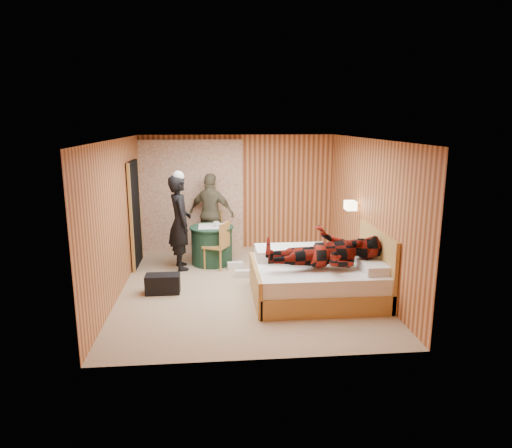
{
  "coord_description": "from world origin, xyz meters",
  "views": [
    {
      "loc": [
        -0.52,
        -7.43,
        2.79
      ],
      "look_at": [
        0.19,
        0.2,
        1.05
      ],
      "focal_mm": 32.0,
      "sensor_mm": 36.0,
      "label": 1
    }
  ],
  "objects": [
    {
      "name": "cup_table",
      "position": [
        -0.49,
        1.3,
        0.81
      ],
      "size": [
        0.14,
        0.14,
        0.1
      ],
      "primitive_type": "imported",
      "rotation": [
        0.0,
        0.0,
        -0.2
      ],
      "color": "silver",
      "rests_on": "round_table"
    },
    {
      "name": "chair_near",
      "position": [
        -0.44,
        1.03,
        0.53
      ],
      "size": [
        0.55,
        0.55,
        0.91
      ],
      "rotation": [
        0.0,
        0.0,
        -2.01
      ],
      "color": "tan",
      "rests_on": "floor"
    },
    {
      "name": "wall_left",
      "position": [
        -2.1,
        0.0,
        1.25
      ],
      "size": [
        0.02,
        5.0,
        2.5
      ],
      "primitive_type": "cube",
      "color": "#D0864F",
      "rests_on": "floor"
    },
    {
      "name": "ceiling",
      "position": [
        0.0,
        0.0,
        2.5
      ],
      "size": [
        4.2,
        5.0,
        0.01
      ],
      "primitive_type": "cube",
      "color": "silver",
      "rests_on": "wall_back"
    },
    {
      "name": "round_table",
      "position": [
        -0.59,
        1.35,
        0.39
      ],
      "size": [
        0.86,
        0.86,
        0.77
      ],
      "color": "#1D402E",
      "rests_on": "floor"
    },
    {
      "name": "chair_far",
      "position": [
        -0.58,
        2.03,
        0.54
      ],
      "size": [
        0.46,
        0.46,
        0.93
      ],
      "rotation": [
        0.0,
        0.0,
        -0.1
      ],
      "color": "tan",
      "rests_on": "floor"
    },
    {
      "name": "book_lower",
      "position": [
        1.88,
        0.14,
        0.52
      ],
      "size": [
        0.22,
        0.26,
        0.02
      ],
      "primitive_type": "imported",
      "rotation": [
        0.0,
        0.0,
        0.3
      ],
      "color": "silver",
      "rests_on": "nightstand"
    },
    {
      "name": "man_on_bed",
      "position": [
        1.15,
        -0.84,
        0.98
      ],
      "size": [
        0.86,
        0.67,
        1.77
      ],
      "primitive_type": "imported",
      "rotation": [
        0.0,
        1.57,
        0.0
      ],
      "color": "maroon",
      "rests_on": "bed"
    },
    {
      "name": "sneaker_left",
      "position": [
        -0.15,
        0.96,
        0.07
      ],
      "size": [
        0.31,
        0.16,
        0.13
      ],
      "primitive_type": "cube",
      "rotation": [
        0.0,
        0.0,
        0.11
      ],
      "color": "silver",
      "rests_on": "floor"
    },
    {
      "name": "doorway",
      "position": [
        -2.06,
        1.4,
        1.02
      ],
      "size": [
        0.06,
        0.9,
        2.05
      ],
      "primitive_type": "cube",
      "color": "black",
      "rests_on": "floor"
    },
    {
      "name": "curtain",
      "position": [
        -1.0,
        2.43,
        1.2
      ],
      "size": [
        2.2,
        0.08,
        2.4
      ],
      "primitive_type": "cube",
      "color": "white",
      "rests_on": "floor"
    },
    {
      "name": "nightstand",
      "position": [
        1.88,
        0.19,
        0.26
      ],
      "size": [
        0.39,
        0.52,
        0.51
      ],
      "color": "tan",
      "rests_on": "floor"
    },
    {
      "name": "bed",
      "position": [
        1.12,
        -0.61,
        0.32
      ],
      "size": [
        2.03,
        1.6,
        1.1
      ],
      "color": "tan",
      "rests_on": "floor"
    },
    {
      "name": "duffel_bag",
      "position": [
        -1.4,
        -0.2,
        0.16
      ],
      "size": [
        0.56,
        0.3,
        0.32
      ],
      "primitive_type": "cube",
      "rotation": [
        0.0,
        0.0,
        0.0
      ],
      "color": "black",
      "rests_on": "floor"
    },
    {
      "name": "man_at_table",
      "position": [
        -0.59,
        2.07,
        0.86
      ],
      "size": [
        1.09,
        0.79,
        1.72
      ],
      "primitive_type": "imported",
      "rotation": [
        0.0,
        0.0,
        2.73
      ],
      "color": "brown",
      "rests_on": "floor"
    },
    {
      "name": "wall_back",
      "position": [
        0.0,
        2.5,
        1.25
      ],
      "size": [
        4.2,
        0.02,
        2.5
      ],
      "primitive_type": "cube",
      "color": "#D0864F",
      "rests_on": "floor"
    },
    {
      "name": "floor",
      "position": [
        0.0,
        0.0,
        0.0
      ],
      "size": [
        4.2,
        5.0,
        0.01
      ],
      "primitive_type": "cube",
      "color": "tan",
      "rests_on": "ground"
    },
    {
      "name": "cup_nightstand",
      "position": [
        1.88,
        0.32,
        0.55
      ],
      "size": [
        0.13,
        0.13,
        0.09
      ],
      "primitive_type": "imported",
      "rotation": [
        0.0,
        0.0,
        -0.31
      ],
      "color": "silver",
      "rests_on": "nightstand"
    },
    {
      "name": "woman_standing",
      "position": [
        -1.18,
        1.1,
        0.9
      ],
      "size": [
        0.58,
        0.74,
        1.81
      ],
      "primitive_type": "imported",
      "rotation": [
        0.0,
        0.0,
        1.82
      ],
      "color": "black",
      "rests_on": "floor"
    },
    {
      "name": "book_upper",
      "position": [
        1.88,
        0.14,
        0.54
      ],
      "size": [
        0.18,
        0.23,
        0.02
      ],
      "primitive_type": "imported",
      "rotation": [
        0.0,
        0.0,
        -0.06
      ],
      "color": "silver",
      "rests_on": "nightstand"
    },
    {
      "name": "wall_lamp",
      "position": [
        1.92,
        0.45,
        1.3
      ],
      "size": [
        0.26,
        0.24,
        0.16
      ],
      "color": "gold",
      "rests_on": "wall_right"
    },
    {
      "name": "sneaker_right",
      "position": [
        -0.04,
        0.47,
        0.06
      ],
      "size": [
        0.28,
        0.12,
        0.13
      ],
      "primitive_type": "cube",
      "rotation": [
        0.0,
        0.0,
        -0.01
      ],
      "color": "silver",
      "rests_on": "floor"
    },
    {
      "name": "wall_right",
      "position": [
        2.1,
        0.0,
        1.25
      ],
      "size": [
        0.02,
        5.0,
        2.5
      ],
      "primitive_type": "cube",
      "color": "#D0864F",
      "rests_on": "floor"
    }
  ]
}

